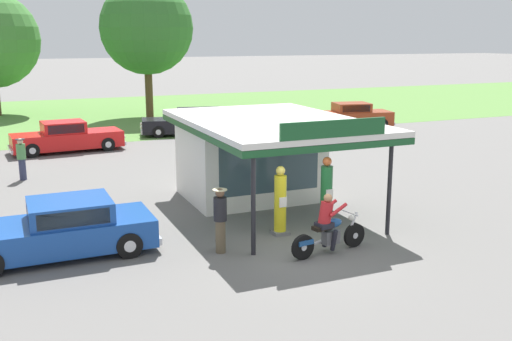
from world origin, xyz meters
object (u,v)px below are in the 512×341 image
at_px(gas_pump_nearside, 280,203).
at_px(bystander_standing_back_lot, 220,218).
at_px(parked_car_back_row_left, 67,138).
at_px(motorcycle_with_rider, 328,229).
at_px(gas_pump_offside, 326,196).
at_px(featured_classic_sedan, 60,230).
at_px(parked_car_back_row_centre, 352,116).
at_px(parked_car_second_row_spare, 192,122).
at_px(bystander_strolling_foreground, 22,158).

distance_m(gas_pump_nearside, bystander_standing_back_lot, 2.14).
bearing_deg(parked_car_back_row_left, motorcycle_with_rider, -74.51).
distance_m(parked_car_back_row_left, bystander_standing_back_lot, 16.00).
relative_size(gas_pump_offside, featured_classic_sedan, 0.42).
bearing_deg(gas_pump_nearside, parked_car_back_row_left, 105.58).
relative_size(gas_pump_nearside, parked_car_back_row_centre, 0.39).
bearing_deg(parked_car_second_row_spare, featured_classic_sedan, -117.09).
relative_size(gas_pump_nearside, bystander_strolling_foreground, 1.20).
xyz_separation_m(featured_classic_sedan, bystander_strolling_foreground, (-0.62, 8.98, 0.22)).
height_order(gas_pump_offside, bystander_strolling_foreground, gas_pump_offside).
height_order(gas_pump_offside, bystander_standing_back_lot, gas_pump_offside).
distance_m(parked_car_back_row_left, bystander_strolling_foreground, 5.85).
distance_m(parked_car_second_row_spare, bystander_standing_back_lot, 18.93).
distance_m(parked_car_back_row_centre, bystander_standing_back_lot, 22.19).
xyz_separation_m(gas_pump_nearside, parked_car_back_row_left, (-4.22, 15.14, -0.23)).
height_order(gas_pump_nearside, parked_car_back_row_left, gas_pump_nearside).
relative_size(bystander_standing_back_lot, bystander_strolling_foreground, 1.04).
height_order(featured_classic_sedan, parked_car_second_row_spare, parked_car_second_row_spare).
bearing_deg(parked_car_back_row_left, gas_pump_offside, -69.42).
xyz_separation_m(motorcycle_with_rider, parked_car_second_row_spare, (2.36, 19.42, 0.04)).
bearing_deg(bystander_standing_back_lot, featured_classic_sedan, 159.08).
distance_m(parked_car_back_row_centre, parked_car_back_row_left, 16.72).
relative_size(featured_classic_sedan, parked_car_second_row_spare, 0.85).
xyz_separation_m(parked_car_back_row_left, bystander_standing_back_lot, (2.20, -15.85, 0.25)).
height_order(parked_car_second_row_spare, bystander_strolling_foreground, bystander_strolling_foreground).
height_order(motorcycle_with_rider, parked_car_back_row_centre, motorcycle_with_rider).
distance_m(motorcycle_with_rider, parked_car_back_row_centre, 21.56).
bearing_deg(parked_car_back_row_left, parked_car_second_row_spare, 19.13).
bearing_deg(parked_car_second_row_spare, bystander_standing_back_lot, -104.87).
xyz_separation_m(featured_classic_sedan, bystander_standing_back_lot, (3.77, -1.44, 0.26)).
distance_m(gas_pump_offside, bystander_standing_back_lot, 3.55).
xyz_separation_m(parked_car_second_row_spare, bystander_standing_back_lot, (-4.86, -18.29, 0.22)).
bearing_deg(parked_car_back_row_centre, gas_pump_offside, -124.39).
relative_size(motorcycle_with_rider, parked_car_back_row_centre, 0.46).
relative_size(featured_classic_sedan, bystander_strolling_foreground, 3.04).
bearing_deg(bystander_strolling_foreground, featured_classic_sedan, -86.06).
bearing_deg(featured_classic_sedan, parked_car_back_row_left, 83.81).
bearing_deg(featured_classic_sedan, bystander_strolling_foreground, 93.94).
bearing_deg(featured_classic_sedan, parked_car_second_row_spare, 62.91).
bearing_deg(parked_car_back_row_centre, motorcycle_with_rider, -123.79).
bearing_deg(gas_pump_offside, featured_classic_sedan, 174.24).
bearing_deg(motorcycle_with_rider, parked_car_second_row_spare, 83.09).
distance_m(motorcycle_with_rider, bystander_strolling_foreground, 13.44).
height_order(motorcycle_with_rider, parked_car_back_row_left, motorcycle_with_rider).
xyz_separation_m(motorcycle_with_rider, bystander_standing_back_lot, (-2.50, 1.12, 0.26)).
distance_m(featured_classic_sedan, bystander_strolling_foreground, 9.00).
height_order(featured_classic_sedan, parked_car_back_row_centre, parked_car_back_row_centre).
xyz_separation_m(parked_car_back_row_centre, bystander_standing_back_lot, (-14.49, -16.80, 0.20)).
distance_m(gas_pump_nearside, parked_car_back_row_centre, 20.36).
bearing_deg(parked_car_second_row_spare, gas_pump_nearside, -99.17).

